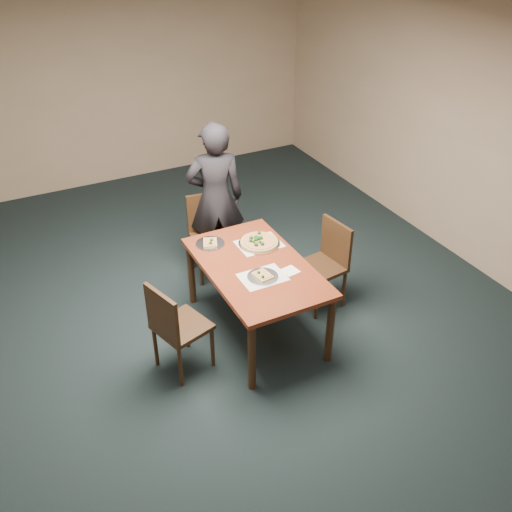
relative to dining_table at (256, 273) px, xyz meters
name	(u,v)px	position (x,y,z in m)	size (l,w,h in m)	color
ground	(232,336)	(-0.26, 0.00, -0.66)	(8.00, 8.00, 0.00)	black
room_shell	(227,172)	(-0.26, 0.00, 1.08)	(8.00, 8.00, 8.00)	tan
dining_table	(256,273)	(0.00, 0.00, 0.00)	(0.90, 1.50, 0.75)	#5E2212
chair_far	(209,230)	(0.02, 1.15, -0.14)	(0.46, 0.46, 0.91)	black
chair_left	(174,325)	(-0.88, -0.19, -0.14)	(0.53, 0.53, 0.91)	black
chair_right	(327,260)	(0.84, 0.08, -0.14)	(0.47, 0.47, 0.91)	black
diner	(215,198)	(0.13, 1.21, 0.19)	(0.62, 0.41, 1.70)	black
placemat_main	(259,244)	(0.20, 0.32, 0.09)	(0.42, 0.32, 0.00)	white
placemat_near	(263,277)	(-0.03, -0.20, 0.09)	(0.40, 0.30, 0.00)	white
pizza_pan	(259,242)	(0.19, 0.32, 0.12)	(0.41, 0.41, 0.07)	silver
slice_plate_near	(263,276)	(-0.04, -0.20, 0.11)	(0.28, 0.28, 0.05)	silver
slice_plate_far	(210,243)	(-0.23, 0.53, 0.10)	(0.28, 0.28, 0.06)	silver
napkin	(290,271)	(0.23, -0.23, 0.09)	(0.14, 0.14, 0.01)	white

